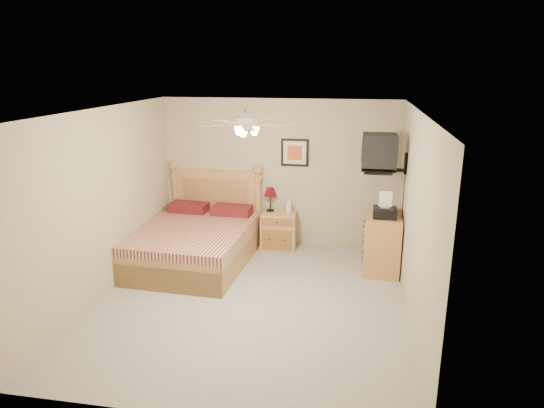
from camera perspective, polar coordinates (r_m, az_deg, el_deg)
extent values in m
plane|color=gray|center=(6.57, -2.43, -11.36)|extent=(4.50, 4.50, 0.00)
cube|color=white|center=(5.86, -2.72, 10.91)|extent=(4.00, 4.50, 0.04)
cube|color=tan|center=(8.24, 0.82, 3.62)|extent=(4.00, 0.04, 2.50)
cube|color=tan|center=(4.08, -9.51, -9.96)|extent=(4.00, 0.04, 2.50)
cube|color=tan|center=(6.80, -19.24, 0.03)|extent=(0.04, 4.50, 2.50)
cube|color=tan|center=(6.00, 16.43, -1.80)|extent=(0.04, 4.50, 2.50)
cube|color=#B18541|center=(8.25, 0.79, -3.11)|extent=(0.60, 0.46, 0.63)
imported|color=white|center=(8.13, 1.99, -0.15)|extent=(0.13, 0.13, 0.26)
cube|color=black|center=(8.11, 2.70, 6.07)|extent=(0.46, 0.04, 0.46)
cube|color=#BD8B48|center=(7.50, 12.85, -4.50)|extent=(0.55, 0.77, 0.88)
imported|color=#B9AD91|center=(7.62, 13.13, -0.59)|extent=(0.30, 0.34, 0.03)
imported|color=gray|center=(7.64, 13.07, -0.37)|extent=(0.27, 0.29, 0.02)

